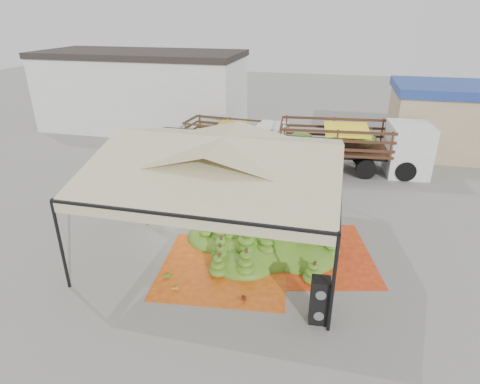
% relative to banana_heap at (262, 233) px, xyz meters
% --- Properties ---
extents(ground, '(90.00, 90.00, 0.00)m').
position_rel_banana_heap_xyz_m(ground, '(-1.47, 0.38, -0.63)').
color(ground, slate).
rests_on(ground, ground).
extents(canopy_tent, '(8.10, 8.10, 4.00)m').
position_rel_banana_heap_xyz_m(canopy_tent, '(-1.47, 0.38, 2.67)').
color(canopy_tent, black).
rests_on(canopy_tent, ground).
extents(building_white, '(14.30, 6.30, 5.40)m').
position_rel_banana_heap_xyz_m(building_white, '(-11.47, 14.38, 2.09)').
color(building_white, silver).
rests_on(building_white, ground).
extents(building_tan, '(6.30, 5.30, 4.10)m').
position_rel_banana_heap_xyz_m(building_tan, '(8.53, 13.38, 1.45)').
color(building_tan, tan).
rests_on(building_tan, ground).
extents(tarp_left, '(4.63, 4.45, 0.01)m').
position_rel_banana_heap_xyz_m(tarp_left, '(-1.01, -1.51, -0.62)').
color(tarp_left, orange).
rests_on(tarp_left, ground).
extents(tarp_right, '(4.86, 5.01, 0.01)m').
position_rel_banana_heap_xyz_m(tarp_right, '(1.88, 0.08, -0.62)').
color(tarp_right, '#EC5316').
rests_on(tarp_right, ground).
extents(banana_heap, '(6.03, 5.03, 1.25)m').
position_rel_banana_heap_xyz_m(banana_heap, '(0.00, 0.00, 0.00)').
color(banana_heap, '#357317').
rests_on(banana_heap, ground).
extents(hand_yellow_a, '(0.50, 0.45, 0.18)m').
position_rel_banana_heap_xyz_m(hand_yellow_a, '(-2.22, -2.93, -0.53)').
color(hand_yellow_a, gold).
rests_on(hand_yellow_a, ground).
extents(hand_yellow_b, '(0.49, 0.46, 0.18)m').
position_rel_banana_heap_xyz_m(hand_yellow_b, '(-0.32, -1.81, -0.54)').
color(hand_yellow_b, gold).
rests_on(hand_yellow_b, ground).
extents(hand_red_a, '(0.43, 0.36, 0.18)m').
position_rel_banana_heap_xyz_m(hand_red_a, '(-0.06, -2.95, -0.54)').
color(hand_red_a, '#5B1C14').
rests_on(hand_red_a, ground).
extents(hand_red_b, '(0.52, 0.46, 0.20)m').
position_rel_banana_heap_xyz_m(hand_red_b, '(1.89, -1.17, -0.53)').
color(hand_red_b, '#542113').
rests_on(hand_red_b, ground).
extents(hand_green, '(0.53, 0.47, 0.21)m').
position_rel_banana_heap_xyz_m(hand_green, '(-2.73, -2.41, -0.52)').
color(hand_green, '#3A7117').
rests_on(hand_green, ground).
extents(hanging_bunches, '(4.74, 0.24, 0.20)m').
position_rel_banana_heap_xyz_m(hanging_bunches, '(-0.49, 0.62, 1.99)').
color(hanging_bunches, '#597C19').
rests_on(hanging_bunches, ground).
extents(speaker_stack, '(0.55, 0.49, 1.41)m').
position_rel_banana_heap_xyz_m(speaker_stack, '(2.23, -3.32, 0.08)').
color(speaker_stack, black).
rests_on(speaker_stack, ground).
extents(banana_leaves, '(0.96, 1.36, 3.70)m').
position_rel_banana_heap_xyz_m(banana_leaves, '(-4.68, 1.04, -0.63)').
color(banana_leaves, '#25701D').
rests_on(banana_leaves, ground).
extents(vendor, '(0.67, 0.54, 1.60)m').
position_rel_banana_heap_xyz_m(vendor, '(0.49, 3.89, 0.18)').
color(vendor, gray).
rests_on(vendor, ground).
extents(truck_left, '(6.09, 2.59, 2.03)m').
position_rel_banana_heap_xyz_m(truck_left, '(-3.23, 9.94, 0.63)').
color(truck_left, '#463217').
rests_on(truck_left, ground).
extents(truck_right, '(7.87, 3.30, 2.63)m').
position_rel_banana_heap_xyz_m(truck_right, '(3.52, 8.98, 1.00)').
color(truck_right, '#452517').
rests_on(truck_right, ground).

